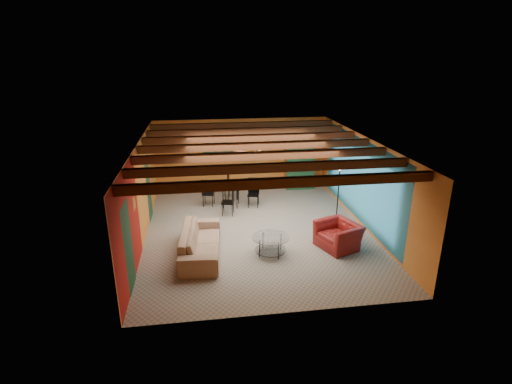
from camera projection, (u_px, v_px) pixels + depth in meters
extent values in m
cube|color=gray|center=(257.00, 230.00, 11.83)|extent=(6.50, 8.00, 0.01)
cube|color=silver|center=(257.00, 142.00, 10.92)|extent=(6.50, 8.00, 0.01)
cube|color=orange|center=(242.00, 154.00, 15.11)|extent=(6.50, 0.02, 2.70)
cube|color=maroon|center=(141.00, 193.00, 10.93)|extent=(0.02, 8.00, 2.70)
cube|color=#2A687B|center=(364.00, 183.00, 11.82)|extent=(0.02, 8.00, 2.70)
imported|color=#8B6E5A|center=(201.00, 242.00, 10.32)|extent=(1.15, 2.54, 0.72)
imported|color=maroon|center=(338.00, 235.00, 10.71)|extent=(1.28, 1.36, 0.71)
cube|color=brown|center=(299.00, 165.00, 15.27)|extent=(1.06, 0.54, 1.85)
cube|color=black|center=(218.00, 147.00, 14.84)|extent=(1.05, 0.03, 0.65)
imported|color=#26661E|center=(300.00, 134.00, 14.87)|extent=(0.50, 0.45, 0.52)
imported|color=orange|center=(230.00, 176.00, 13.35)|extent=(0.24, 0.24, 0.21)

